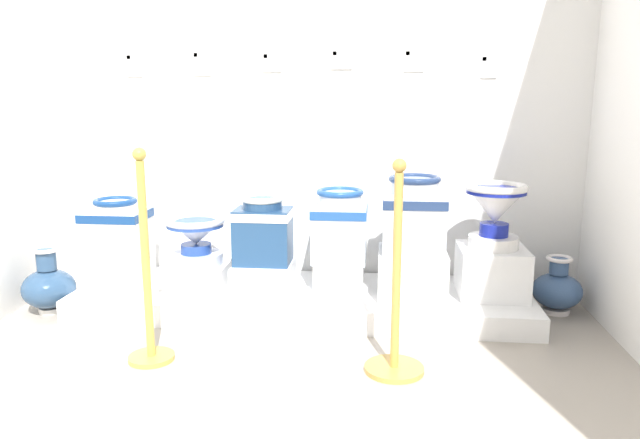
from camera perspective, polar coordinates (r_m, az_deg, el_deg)
wall_back at (r=3.86m, az=-0.98°, el=16.37°), size 3.61×0.06×3.16m
display_platform at (r=3.62m, az=-1.71°, el=-7.61°), size 2.68×0.75×0.13m
plinth_block_leftmost at (r=3.91m, az=-18.55°, el=-4.68°), size 0.35×0.29×0.14m
antique_toilet_leftmost at (r=3.84m, az=-18.80°, el=-0.84°), size 0.36×0.30×0.38m
plinth_block_broad_patterned at (r=3.76m, az=-11.63°, el=-5.09°), size 0.38×0.31×0.13m
antique_toilet_broad_patterned at (r=3.70m, az=-11.78°, el=-1.53°), size 0.36×0.36×0.29m
plinth_block_slender_white at (r=3.67m, az=-5.38°, el=-5.19°), size 0.35×0.38×0.14m
antique_toilet_slender_white at (r=3.60m, az=-5.46°, el=-0.84°), size 0.34×0.26×0.41m
plinth_block_squat_floral at (r=3.64m, az=1.87°, el=-5.08°), size 0.29×0.32×0.16m
antique_toilet_squat_floral at (r=3.56m, az=1.90°, el=-0.46°), size 0.32×0.34×0.43m
plinth_block_pale_glazed at (r=3.49m, az=8.74°, el=-5.07°), size 0.38×0.38×0.27m
antique_toilet_pale_glazed at (r=3.41m, az=8.92°, el=0.58°), size 0.35×0.34×0.43m
plinth_block_central_ornate at (r=3.60m, az=16.04°, el=-4.75°), size 0.38×0.39×0.28m
antique_toilet_central_ornate at (r=3.52m, az=16.38°, el=1.07°), size 0.35×0.35×0.37m
info_placard_first at (r=4.11m, az=-17.33°, el=13.94°), size 0.10×0.01×0.15m
info_placard_second at (r=3.96m, az=-11.22°, el=14.49°), size 0.12×0.01×0.16m
info_placard_third at (r=3.85m, az=-4.65°, el=14.76°), size 0.12×0.01×0.12m
info_placard_fourth at (r=3.80m, az=2.06°, el=15.04°), size 0.14×0.01×0.12m
info_placard_fifth at (r=3.79m, az=8.95°, el=14.80°), size 0.12×0.01×0.13m
info_placard_sixth at (r=3.84m, az=15.86°, el=13.93°), size 0.10×0.01×0.14m
decorative_vase_spare at (r=3.90m, az=-24.46°, el=-5.81°), size 0.31×0.31×0.39m
decorative_vase_corner at (r=3.82m, az=21.69°, el=-6.21°), size 0.29×0.29×0.34m
stanchion_post_near_left at (r=2.98m, az=-16.13°, el=-6.60°), size 0.22×0.22×1.03m
stanchion_post_near_right at (r=2.79m, az=7.21°, el=-9.13°), size 0.28×0.28×1.00m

